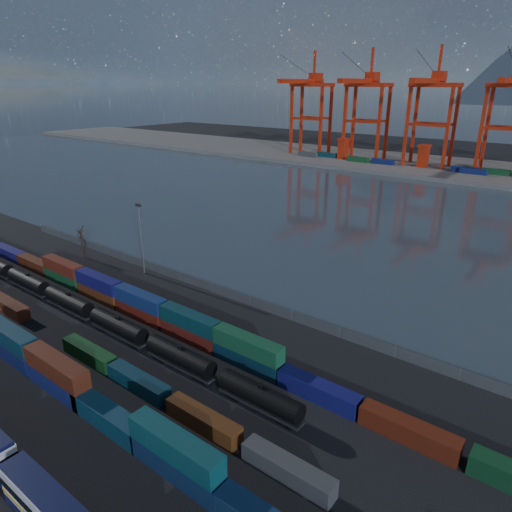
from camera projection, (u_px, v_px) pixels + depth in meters
The scene contains 13 objects.
ground at pixel (137, 371), 70.36m from camera, with size 700.00×700.00×0.00m, color black.
harbor_water at pixel (397, 220), 147.93m from camera, with size 700.00×700.00×0.00m, color #334049.
far_quay at pixel (479, 171), 225.16m from camera, with size 700.00×70.00×2.00m, color #514F4C.
container_row_south at pixel (38, 364), 68.06m from camera, with size 140.94×2.64×5.62m.
container_row_mid at pixel (132, 379), 66.44m from camera, with size 139.81×2.33×2.49m.
container_row_north at pixel (140, 308), 85.50m from camera, with size 142.06×2.51×5.36m.
tanker_string at pixel (69, 302), 88.00m from camera, with size 106.34×2.87×4.10m.
waterfront_fence at pixel (250, 301), 90.69m from camera, with size 160.12×0.12×2.20m.
bare_tree at pixel (82, 241), 114.99m from camera, with size 2.15×2.21×8.47m.
yard_light_mast at pixel (141, 235), 103.49m from camera, with size 1.60×0.40×16.60m.
gantry_cranes at pixel (471, 96), 212.11m from camera, with size 197.79×43.76×59.26m.
quay_containers at pixel (448, 168), 219.91m from camera, with size 172.58×10.99×2.60m.
straddle_carriers at pixel (471, 159), 216.79m from camera, with size 140.00×7.00×11.10m.
Camera 1 is at (51.04, -35.75, 41.48)m, focal length 32.00 mm.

